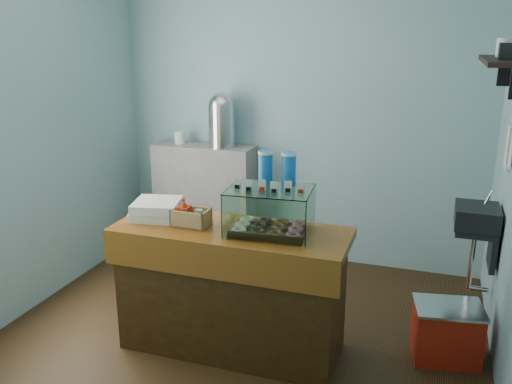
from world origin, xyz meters
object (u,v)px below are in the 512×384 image
(display_case, at_px, (272,206))
(coffee_urn, at_px, (222,119))
(counter, at_px, (231,288))
(red_cooler, at_px, (446,332))

(display_case, height_order, coffee_urn, coffee_urn)
(counter, relative_size, display_case, 2.77)
(counter, height_order, display_case, display_case)
(coffee_urn, bearing_deg, counter, -66.02)
(counter, bearing_deg, coffee_urn, 113.98)
(display_case, bearing_deg, coffee_urn, 117.98)
(display_case, relative_size, red_cooler, 1.15)
(counter, xyz_separation_m, coffee_urn, (-0.69, 1.56, 0.91))
(coffee_urn, bearing_deg, red_cooler, -29.68)
(red_cooler, bearing_deg, coffee_urn, 140.32)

